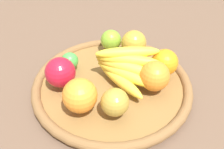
% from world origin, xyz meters
% --- Properties ---
extents(ground_plane, '(2.40, 2.40, 0.00)m').
position_xyz_m(ground_plane, '(0.00, 0.00, 0.00)').
color(ground_plane, brown).
rests_on(ground_plane, ground).
extents(basket, '(0.44, 0.44, 0.03)m').
position_xyz_m(basket, '(0.00, 0.00, 0.02)').
color(basket, brown).
rests_on(basket, ground_plane).
extents(banana_bunch, '(0.18, 0.16, 0.09)m').
position_xyz_m(banana_bunch, '(0.03, 0.01, 0.08)').
color(banana_bunch, yellow).
rests_on(banana_bunch, basket).
extents(apple_3, '(0.09, 0.09, 0.06)m').
position_xyz_m(apple_3, '(-0.04, 0.15, 0.06)').
color(apple_3, '#78A92B').
rests_on(apple_3, basket).
extents(orange_1, '(0.10, 0.10, 0.08)m').
position_xyz_m(orange_1, '(-0.05, -0.12, 0.07)').
color(orange_1, orange).
rests_on(orange_1, basket).
extents(apple_0, '(0.09, 0.09, 0.07)m').
position_xyz_m(apple_0, '(0.04, -0.11, 0.07)').
color(apple_0, '#A98A35').
rests_on(apple_0, basket).
extents(orange_0, '(0.11, 0.11, 0.08)m').
position_xyz_m(orange_0, '(0.11, -0.00, 0.07)').
color(orange_0, orange).
rests_on(orange_0, basket).
extents(lime_0, '(0.06, 0.06, 0.05)m').
position_xyz_m(lime_0, '(-0.13, 0.02, 0.06)').
color(lime_0, green).
rests_on(lime_0, basket).
extents(orange_2, '(0.10, 0.10, 0.07)m').
position_xyz_m(orange_2, '(0.13, 0.07, 0.07)').
color(orange_2, orange).
rests_on(orange_2, basket).
extents(apple_2, '(0.11, 0.11, 0.08)m').
position_xyz_m(apple_2, '(-0.13, -0.05, 0.07)').
color(apple_2, red).
rests_on(apple_2, basket).
extents(apple_1, '(0.09, 0.09, 0.08)m').
position_xyz_m(apple_1, '(0.03, 0.14, 0.07)').
color(apple_1, gold).
rests_on(apple_1, basket).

